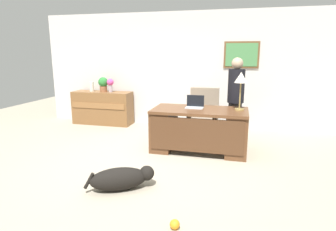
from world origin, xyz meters
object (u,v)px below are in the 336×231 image
armchair (203,115)px  desk (199,129)px  dog_lying (122,178)px  potted_plant (103,84)px  dog_toy_ball (175,224)px  vase_empty (92,87)px  person_standing (235,99)px  vase_with_flowers (110,84)px  credenza (103,108)px  desk_lamp (241,80)px  laptop (195,105)px

armchair → desk: bearing=-87.4°
dog_lying → potted_plant: bearing=119.9°
desk → dog_toy_ball: (0.10, -2.41, -0.37)m
vase_empty → potted_plant: bearing=0.0°
person_standing → vase_with_flowers: size_ratio=5.12×
credenza → vase_with_flowers: bearing=0.3°
vase_with_flowers → vase_empty: 0.52m
dog_toy_ball → potted_plant: bearing=125.0°
dog_lying → vase_empty: (-2.15, 3.19, 0.78)m
vase_empty → desk: bearing=-26.4°
desk → desk_lamp: 1.13m
desk → vase_with_flowers: vase_with_flowers is taller
potted_plant → vase_empty: bearing=180.0°
armchair → potted_plant: 2.67m
desk_lamp → potted_plant: size_ratio=1.84×
laptop → vase_empty: bearing=155.1°
armchair → credenza: bearing=168.2°
desk → credenza: credenza is taller
armchair → desk_lamp: size_ratio=1.57×
desk_lamp → vase_with_flowers: bearing=156.6°
vase_with_flowers → dog_toy_ball: size_ratio=3.15×
dog_toy_ball → vase_empty: bearing=128.1°
credenza → potted_plant: bearing=1.6°
potted_plant → desk_lamp: bearing=-22.1°
credenza → dog_lying: size_ratio=1.79×
armchair → dog_lying: 2.76m
potted_plant → dog_toy_ball: size_ratio=3.46×
credenza → dog_toy_ball: credenza is taller
dog_lying → desk: bearing=66.2°
dog_lying → vase_empty: bearing=124.0°
desk → armchair: armchair is taller
credenza → desk_lamp: (3.33, -1.34, 0.90)m
desk → desk_lamp: desk_lamp is taller
desk → vase_with_flowers: (-2.41, 1.45, 0.60)m
person_standing → potted_plant: (-3.20, 0.70, 0.15)m
vase_empty → potted_plant: size_ratio=0.67×
desk → vase_empty: vase_empty is taller
armchair → vase_empty: size_ratio=4.31×
armchair → dog_lying: size_ratio=1.25×
armchair → laptop: (-0.07, -0.76, 0.36)m
credenza → dog_toy_ball: (2.75, -3.86, -0.36)m
dog_lying → desk_lamp: bearing=51.8°
vase_empty → dog_toy_ball: bearing=-51.9°
laptop → dog_lying: bearing=-109.4°
potted_plant → laptop: bearing=-27.7°
dog_lying → vase_empty: vase_empty is taller
vase_with_flowers → desk: bearing=-31.0°
desk → vase_with_flowers: bearing=149.0°
credenza → armchair: 2.66m
desk → armchair: size_ratio=1.62×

